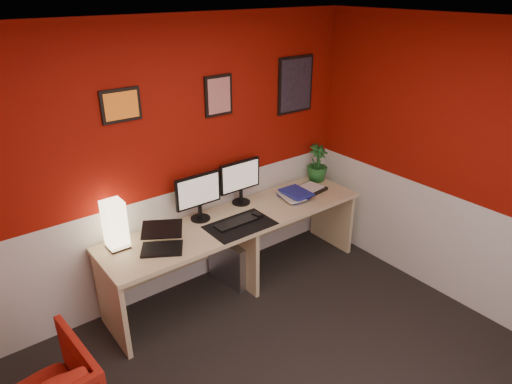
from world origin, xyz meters
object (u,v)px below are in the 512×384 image
Objects in this scene: monitor_right at (241,176)px; zen_tray at (308,190)px; shoji_lamp at (115,226)px; monitor_left at (199,191)px; pc_tower at (231,261)px; desk at (239,251)px; potted_plant at (317,163)px; laptop at (161,238)px.

zen_tray is at bearing -16.03° from monitor_right.
shoji_lamp is 0.69× the size of monitor_left.
pc_tower is at bearing -147.93° from monitor_right.
monitor_left is (0.79, 0.01, 0.09)m from shoji_lamp.
monitor_right is (0.20, 0.23, 0.66)m from desk.
potted_plant is at bearing -2.97° from monitor_right.
desk is 0.72m from monitor_right.
monitor_left is 1.44× the size of potted_plant.
potted_plant is at bearing 29.72° from zen_tray.
monitor_left is at bearing 0.74° from shoji_lamp.
potted_plant is at bearing 38.75° from laptop.
pc_tower is (1.05, -0.09, -0.70)m from shoji_lamp.
shoji_lamp reaches higher than zen_tray.
laptop reaches higher than desk.
monitor_right is (1.02, 0.31, 0.18)m from laptop.
desk is at bearing -130.61° from monitor_right.
desk reaches higher than pc_tower.
desk is at bearing -75.48° from pc_tower.
shoji_lamp is 1.29m from monitor_right.
monitor_right is at bearing 177.03° from potted_plant.
monitor_right is (1.29, 0.06, 0.09)m from shoji_lamp.
monitor_right reaches higher than desk.
desk is 6.44× the size of potted_plant.
laptop is at bearing -163.06° from monitor_right.
laptop is at bearing -176.52° from zen_tray.
desk is 4.48× the size of monitor_left.
desk is 0.99m from zen_tray.
potted_plant is at bearing -4.55° from pc_tower.
monitor_right is (0.49, 0.05, 0.00)m from monitor_left.
monitor_right is at bearing 5.46° from monitor_left.
potted_plant reaches higher than pc_tower.
desk is at bearing -32.54° from monitor_left.
shoji_lamp is 2.02m from zen_tray.
laptop is 1.74m from zen_tray.
monitor_left is at bearing -174.54° from monitor_right.
zen_tray is 0.87× the size of potted_plant.
monitor_left reaches higher than laptop.
laptop is 0.57× the size of monitor_right.
monitor_left is at bearing 58.03° from laptop.
monitor_left is 1.66× the size of zen_tray.
shoji_lamp reaches higher than laptop.
potted_plant reaches higher than laptop.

